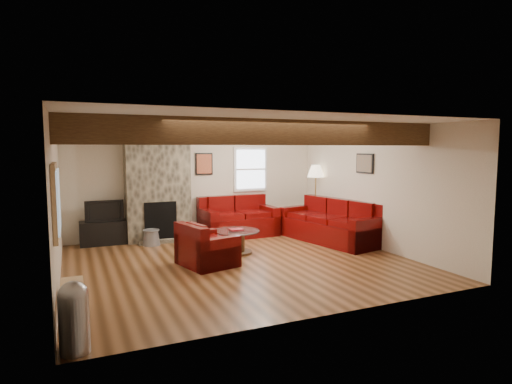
# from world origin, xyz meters

# --- Properties ---
(room) EXTENTS (8.00, 8.00, 8.00)m
(room) POSITION_xyz_m (0.00, 0.00, 1.25)
(room) COLOR #522F15
(room) RESTS_ON ground
(floor) EXTENTS (6.00, 6.00, 0.00)m
(floor) POSITION_xyz_m (0.00, 0.00, 0.00)
(floor) COLOR #522F15
(floor) RESTS_ON ground
(oak_beam) EXTENTS (6.00, 0.36, 0.38)m
(oak_beam) POSITION_xyz_m (0.00, -1.25, 2.31)
(oak_beam) COLOR black
(oak_beam) RESTS_ON room
(chimney_breast) EXTENTS (1.40, 0.67, 2.50)m
(chimney_breast) POSITION_xyz_m (-1.00, 2.49, 1.22)
(chimney_breast) COLOR #353129
(chimney_breast) RESTS_ON floor
(back_window) EXTENTS (0.90, 0.08, 1.10)m
(back_window) POSITION_xyz_m (1.35, 2.71, 1.55)
(back_window) COLOR white
(back_window) RESTS_ON room
(hatch_window) EXTENTS (0.08, 1.00, 0.90)m
(hatch_window) POSITION_xyz_m (-2.96, -1.50, 1.45)
(hatch_window) COLOR #A58457
(hatch_window) RESTS_ON room
(ceiling_dome) EXTENTS (0.40, 0.40, 0.18)m
(ceiling_dome) POSITION_xyz_m (0.90, 0.90, 2.44)
(ceiling_dome) COLOR #EEE2CA
(ceiling_dome) RESTS_ON room
(artwork_back) EXTENTS (0.42, 0.06, 0.52)m
(artwork_back) POSITION_xyz_m (0.15, 2.71, 1.70)
(artwork_back) COLOR black
(artwork_back) RESTS_ON room
(artwork_right) EXTENTS (0.06, 0.55, 0.42)m
(artwork_right) POSITION_xyz_m (2.96, 0.30, 1.75)
(artwork_right) COLOR black
(artwork_right) RESTS_ON room
(sofa_three) EXTENTS (1.45, 2.54, 0.92)m
(sofa_three) POSITION_xyz_m (2.48, 0.84, 0.46)
(sofa_three) COLOR #430704
(sofa_three) RESTS_ON floor
(loveseat) EXTENTS (1.78, 1.06, 0.93)m
(loveseat) POSITION_xyz_m (0.83, 2.23, 0.46)
(loveseat) COLOR #430704
(loveseat) RESTS_ON floor
(armchair_red) EXTENTS (1.03, 1.11, 0.76)m
(armchair_red) POSITION_xyz_m (-0.61, 0.06, 0.38)
(armchair_red) COLOR #430704
(armchair_red) RESTS_ON floor
(coffee_table) EXTENTS (0.93, 0.93, 0.49)m
(coffee_table) POSITION_xyz_m (0.18, 0.67, 0.23)
(coffee_table) COLOR #432815
(coffee_table) RESTS_ON floor
(tv_cabinet) EXTENTS (1.02, 0.41, 0.51)m
(tv_cabinet) POSITION_xyz_m (-2.15, 2.53, 0.26)
(tv_cabinet) COLOR black
(tv_cabinet) RESTS_ON floor
(television) EXTENTS (0.79, 0.10, 0.46)m
(television) POSITION_xyz_m (-2.15, 2.53, 0.74)
(television) COLOR black
(television) RESTS_ON tv_cabinet
(floor_lamp) EXTENTS (0.43, 0.43, 1.66)m
(floor_lamp) POSITION_xyz_m (2.80, 1.99, 1.42)
(floor_lamp) COLOR tan
(floor_lamp) RESTS_ON floor
(pine_bench) EXTENTS (0.27, 1.14, 0.43)m
(pine_bench) POSITION_xyz_m (-2.83, -1.82, 0.21)
(pine_bench) COLOR #A58457
(pine_bench) RESTS_ON floor
(pedal_bin) EXTENTS (0.34, 0.34, 0.75)m
(pedal_bin) POSITION_xyz_m (-2.82, -2.55, 0.37)
(pedal_bin) COLOR #97969B
(pedal_bin) RESTS_ON floor
(coal_bucket) EXTENTS (0.37, 0.37, 0.35)m
(coal_bucket) POSITION_xyz_m (-1.25, 2.04, 0.18)
(coal_bucket) COLOR gray
(coal_bucket) RESTS_ON floor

